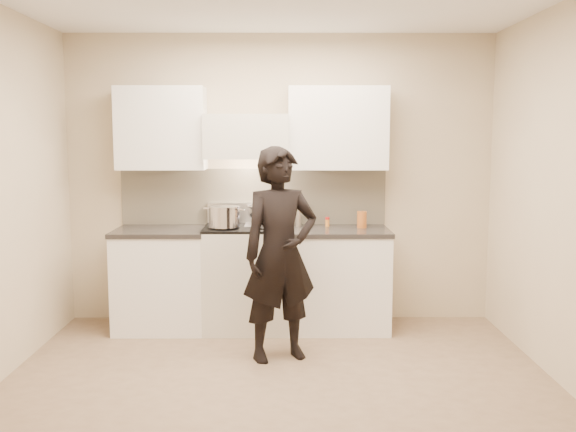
{
  "coord_description": "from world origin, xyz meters",
  "views": [
    {
      "loc": [
        0.04,
        -4.32,
        1.76
      ],
      "look_at": [
        0.07,
        1.05,
        1.08
      ],
      "focal_mm": 40.0,
      "sensor_mm": 36.0,
      "label": 1
    }
  ],
  "objects": [
    {
      "name": "oil_glass",
      "position": [
        0.75,
        1.49,
        1.0
      ],
      "size": [
        0.09,
        0.09,
        0.15
      ],
      "color": "#AA5720",
      "rests_on": "counter_right"
    },
    {
      "name": "stove",
      "position": [
        -0.3,
        1.42,
        0.47
      ],
      "size": [
        0.76,
        0.65,
        0.96
      ],
      "color": "silver",
      "rests_on": "ground"
    },
    {
      "name": "utensil_crock",
      "position": [
        0.15,
        1.63,
        1.01
      ],
      "size": [
        0.11,
        0.11,
        0.28
      ],
      "color": "silver",
      "rests_on": "counter_right"
    },
    {
      "name": "counter_right",
      "position": [
        0.53,
        1.43,
        0.46
      ],
      "size": [
        0.92,
        0.67,
        0.92
      ],
      "color": "white",
      "rests_on": "ground"
    },
    {
      "name": "ground_plane",
      "position": [
        0.0,
        0.0,
        0.0
      ],
      "size": [
        4.0,
        4.0,
        0.0
      ],
      "primitive_type": "plane",
      "color": "#8A7259"
    },
    {
      "name": "room_shell",
      "position": [
        -0.06,
        0.37,
        1.6
      ],
      "size": [
        4.04,
        3.54,
        2.7
      ],
      "color": "beige",
      "rests_on": "ground"
    },
    {
      "name": "counter_left",
      "position": [
        -1.08,
        1.43,
        0.46
      ],
      "size": [
        0.82,
        0.67,
        0.92
      ],
      "color": "white",
      "rests_on": "ground"
    },
    {
      "name": "wok",
      "position": [
        -0.1,
        1.54,
        1.07
      ],
      "size": [
        0.41,
        0.51,
        0.33
      ],
      "color": "silver",
      "rests_on": "stove"
    },
    {
      "name": "stock_pot",
      "position": [
        -0.49,
        1.29,
        1.05
      ],
      "size": [
        0.38,
        0.35,
        0.18
      ],
      "color": "silver",
      "rests_on": "stove"
    },
    {
      "name": "person",
      "position": [
        0.01,
        0.61,
        0.84
      ],
      "size": [
        0.72,
        0.6,
        1.68
      ],
      "primitive_type": "imported",
      "rotation": [
        0.0,
        0.0,
        0.38
      ],
      "color": "black",
      "rests_on": "ground"
    },
    {
      "name": "spice_jar",
      "position": [
        0.44,
        1.58,
        0.96
      ],
      "size": [
        0.04,
        0.04,
        0.09
      ],
      "color": "orange",
      "rests_on": "counter_right"
    }
  ]
}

